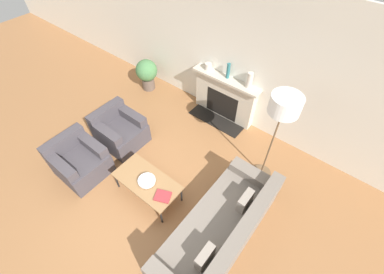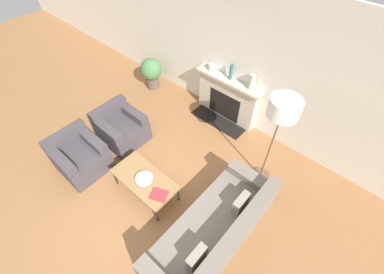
% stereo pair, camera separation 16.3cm
% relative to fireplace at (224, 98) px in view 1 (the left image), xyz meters
% --- Properties ---
extents(ground_plane, '(18.00, 18.00, 0.00)m').
position_rel_fireplace_xyz_m(ground_plane, '(0.11, -2.84, -0.50)').
color(ground_plane, '#99663D').
extents(wall_back, '(18.00, 0.06, 2.90)m').
position_rel_fireplace_xyz_m(wall_back, '(0.11, 0.15, 0.95)').
color(wall_back, silver).
rests_on(wall_back, ground_plane).
extents(fireplace, '(1.55, 0.59, 1.02)m').
position_rel_fireplace_xyz_m(fireplace, '(0.00, 0.00, 0.00)').
color(fireplace, beige).
rests_on(fireplace, ground_plane).
extents(couch, '(0.91, 2.30, 0.78)m').
position_rel_fireplace_xyz_m(couch, '(1.57, -2.44, -0.20)').
color(couch, slate).
rests_on(couch, ground_plane).
extents(armchair_near, '(0.87, 0.82, 0.76)m').
position_rel_fireplace_xyz_m(armchair_near, '(-1.22, -2.98, -0.20)').
color(armchair_near, '#423D42').
rests_on(armchair_near, ground_plane).
extents(armchair_far, '(0.87, 0.82, 0.76)m').
position_rel_fireplace_xyz_m(armchair_far, '(-1.22, -2.00, -0.20)').
color(armchair_far, '#423D42').
rests_on(armchair_far, ground_plane).
extents(coffee_table, '(1.17, 0.59, 0.43)m').
position_rel_fireplace_xyz_m(coffee_table, '(0.14, -2.55, -0.10)').
color(coffee_table, olive).
rests_on(coffee_table, ground_plane).
extents(bowl, '(0.30, 0.30, 0.06)m').
position_rel_fireplace_xyz_m(bowl, '(0.16, -2.56, -0.04)').
color(bowl, silver).
rests_on(bowl, coffee_table).
extents(book, '(0.32, 0.29, 0.02)m').
position_rel_fireplace_xyz_m(book, '(0.56, -2.60, -0.06)').
color(book, '#9E2D33').
rests_on(book, coffee_table).
extents(floor_lamp, '(0.47, 0.47, 1.89)m').
position_rel_fireplace_xyz_m(floor_lamp, '(1.51, -0.91, 1.12)').
color(floor_lamp, brown).
rests_on(floor_lamp, ground_plane).
extents(mantel_vase_left, '(0.15, 0.15, 0.14)m').
position_rel_fireplace_xyz_m(mantel_vase_left, '(-0.48, 0.02, 0.59)').
color(mantel_vase_left, beige).
rests_on(mantel_vase_left, fireplace).
extents(mantel_vase_center_left, '(0.07, 0.07, 0.33)m').
position_rel_fireplace_xyz_m(mantel_vase_center_left, '(0.01, 0.02, 0.69)').
color(mantel_vase_center_left, '#28666B').
rests_on(mantel_vase_center_left, fireplace).
extents(mantel_vase_center_right, '(0.12, 0.12, 0.32)m').
position_rel_fireplace_xyz_m(mantel_vase_center_right, '(0.50, 0.02, 0.69)').
color(mantel_vase_center_right, beige).
rests_on(mantel_vase_center_right, fireplace).
extents(potted_plant, '(0.53, 0.53, 0.80)m').
position_rel_fireplace_xyz_m(potted_plant, '(-2.05, -0.36, -0.03)').
color(potted_plant, brown).
rests_on(potted_plant, ground_plane).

